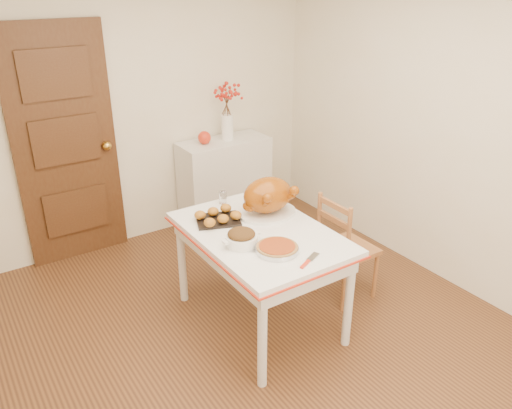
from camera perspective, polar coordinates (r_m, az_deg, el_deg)
floor at (r=3.73m, az=0.80°, el=-15.09°), size 3.50×4.00×0.00m
wall_back at (r=4.79m, az=-12.92°, el=10.33°), size 3.50×0.00×2.50m
wall_right at (r=4.27m, az=20.87°, el=7.63°), size 0.00×4.00×2.50m
door_back at (r=4.63m, az=-20.60°, el=6.05°), size 0.85×0.06×2.06m
sideboard at (r=5.15m, az=-3.53°, el=2.47°), size 0.89×0.40×0.89m
kitchen_table at (r=3.70m, az=0.43°, el=-8.17°), size 0.87×1.27×0.76m
chair_oak at (r=4.03m, az=10.26°, el=-4.66°), size 0.39×0.39×0.87m
berry_vase at (r=4.95m, az=-3.28°, el=10.17°), size 0.27×0.27×0.52m
apple at (r=4.88m, az=-5.82°, el=7.48°), size 0.13×0.13×0.13m
turkey_platter at (r=3.69m, az=1.33°, el=0.86°), size 0.47×0.38×0.28m
pumpkin_pie at (r=3.24m, az=2.39°, el=-4.87°), size 0.34×0.34×0.06m
stuffing_dish at (r=3.31m, az=-1.66°, el=-3.74°), size 0.29×0.24×0.10m
rolls_tray at (r=3.63m, az=-4.29°, el=-1.33°), size 0.37×0.33×0.08m
pie_server at (r=3.17m, az=6.01°, el=-6.23°), size 0.23×0.15×0.01m
carving_knife at (r=3.26m, az=-0.40°, el=-5.17°), size 0.23×0.22×0.01m
drinking_glass at (r=3.91m, az=-3.76°, el=0.78°), size 0.06×0.06×0.10m
shaker_pair at (r=4.03m, az=0.58°, el=1.44°), size 0.09×0.05×0.08m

